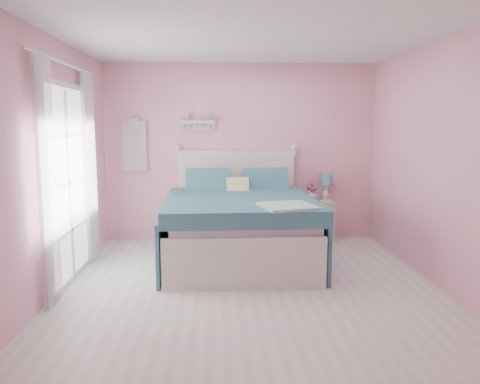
{
  "coord_description": "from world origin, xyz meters",
  "views": [
    {
      "loc": [
        -0.35,
        -4.71,
        1.72
      ],
      "look_at": [
        -0.06,
        1.2,
        0.86
      ],
      "focal_mm": 35.0,
      "sensor_mm": 36.0,
      "label": 1
    }
  ],
  "objects": [
    {
      "name": "nightstand",
      "position": [
        1.14,
        2.02,
        0.3
      ],
      "size": [
        0.41,
        0.41,
        0.6
      ],
      "color": "beige",
      "rests_on": "floor"
    },
    {
      "name": "room_shell",
      "position": [
        0.0,
        0.0,
        1.58
      ],
      "size": [
        4.5,
        4.5,
        4.5
      ],
      "color": "pink",
      "rests_on": "floor"
    },
    {
      "name": "hanging_dress",
      "position": [
        -1.55,
        2.18,
        1.4
      ],
      "size": [
        0.34,
        0.03,
        0.72
      ],
      "primitive_type": "cube",
      "color": "white",
      "rests_on": "room_shell"
    },
    {
      "name": "table_lamp",
      "position": [
        1.26,
        2.08,
        0.87
      ],
      "size": [
        0.2,
        0.2,
        0.39
      ],
      "color": "white",
      "rests_on": "nightstand"
    },
    {
      "name": "curtain_far",
      "position": [
        -1.92,
        1.14,
        1.18
      ],
      "size": [
        0.04,
        0.4,
        2.32
      ],
      "primitive_type": "cube",
      "color": "white",
      "rests_on": "floor"
    },
    {
      "name": "curtain_near",
      "position": [
        -1.92,
        -0.34,
        1.18
      ],
      "size": [
        0.04,
        0.4,
        2.32
      ],
      "primitive_type": "cube",
      "color": "white",
      "rests_on": "floor"
    },
    {
      "name": "vase",
      "position": [
        1.04,
        2.07,
        0.68
      ],
      "size": [
        0.19,
        0.19,
        0.16
      ],
      "primitive_type": "imported",
      "rotation": [
        0.0,
        0.0,
        -0.29
      ],
      "color": "silver",
      "rests_on": "nightstand"
    },
    {
      "name": "roses",
      "position": [
        1.04,
        2.07,
        0.8
      ],
      "size": [
        0.14,
        0.11,
        0.12
      ],
      "color": "#C1416C",
      "rests_on": "vase"
    },
    {
      "name": "teacup",
      "position": [
        1.08,
        1.89,
        0.64
      ],
      "size": [
        0.1,
        0.1,
        0.07
      ],
      "primitive_type": "imported",
      "rotation": [
        0.0,
        0.0,
        0.13
      ],
      "color": "#C78699",
      "rests_on": "nightstand"
    },
    {
      "name": "bed",
      "position": [
        -0.07,
        1.1,
        0.43
      ],
      "size": [
        1.84,
        2.31,
        1.33
      ],
      "rotation": [
        0.0,
        0.0,
        0.03
      ],
      "color": "silver",
      "rests_on": "floor"
    },
    {
      "name": "floor",
      "position": [
        0.0,
        0.0,
        0.0
      ],
      "size": [
        4.5,
        4.5,
        0.0
      ],
      "primitive_type": "plane",
      "color": "beige",
      "rests_on": "ground"
    },
    {
      "name": "wall_shelf",
      "position": [
        -0.63,
        2.19,
        1.73
      ],
      "size": [
        0.5,
        0.15,
        0.25
      ],
      "color": "silver",
      "rests_on": "room_shell"
    },
    {
      "name": "french_door",
      "position": [
        -1.97,
        0.4,
        1.07
      ],
      "size": [
        0.04,
        1.32,
        2.16
      ],
      "color": "silver",
      "rests_on": "floor"
    }
  ]
}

